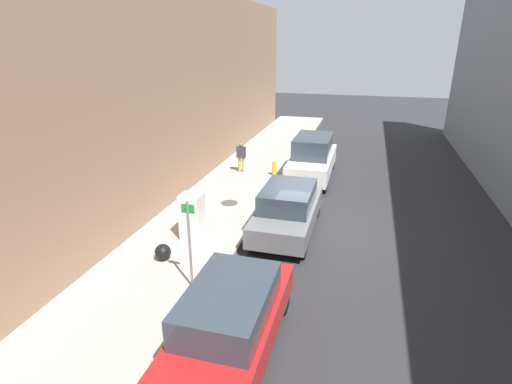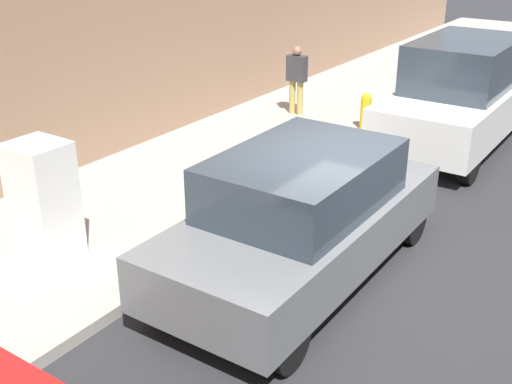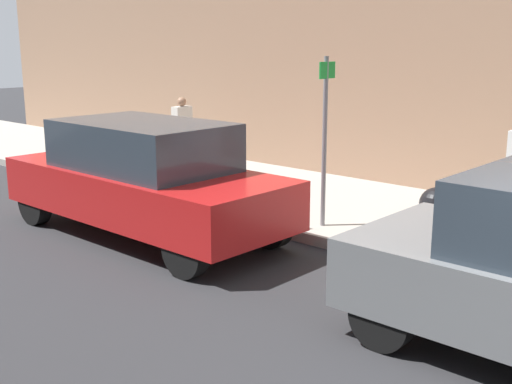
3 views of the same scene
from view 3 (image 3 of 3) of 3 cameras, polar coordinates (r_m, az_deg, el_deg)
The scene contains 4 objects.
street_sign_post at distance 9.56m, azimuth 6.14°, elevation 5.24°, with size 0.36×0.07×2.53m.
trash_bag at distance 10.45m, azimuth 15.66°, elevation -1.00°, with size 0.51×0.51×0.51m, color black.
pedestrian_standing_near at distance 14.62m, azimuth -6.57°, elevation 5.78°, with size 0.44×0.22×1.54m.
parked_suv_red at distance 9.78m, azimuth -9.92°, elevation 1.27°, with size 1.88×4.84×1.75m.
Camera 3 is at (5.25, 0.71, 2.87)m, focal length 45.00 mm.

